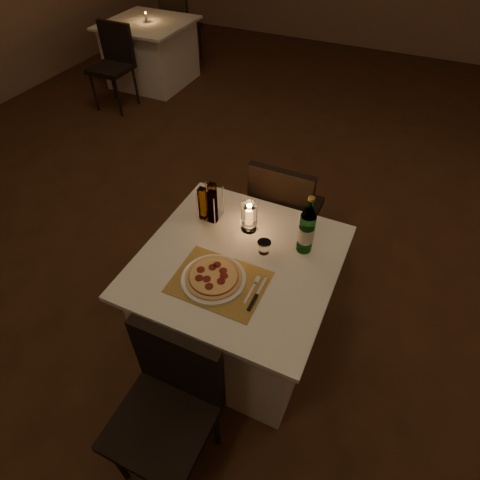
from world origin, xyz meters
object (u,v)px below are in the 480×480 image
at_px(chair_far, 283,207).
at_px(tumbler, 264,247).
at_px(chair_near, 170,398).
at_px(neighbor_table_left, 151,53).
at_px(main_table, 239,302).
at_px(plate, 214,279).
at_px(hurricane_candle, 249,215).
at_px(pizza, 214,277).
at_px(water_bottle, 307,230).

distance_m(chair_far, tumbler, 0.66).
xyz_separation_m(chair_near, neighbor_table_left, (-2.66, 3.81, -0.18)).
xyz_separation_m(chair_near, tumbler, (0.10, 0.82, 0.23)).
distance_m(main_table, neighbor_table_left, 4.08).
bearing_deg(chair_far, neighbor_table_left, 138.20).
height_order(main_table, plate, plate).
bearing_deg(tumbler, hurricane_candle, 137.83).
xyz_separation_m(tumbler, hurricane_candle, (-0.14, 0.13, 0.07)).
distance_m(chair_near, neighbor_table_left, 4.65).
xyz_separation_m(plate, neighbor_table_left, (-2.61, 3.27, -0.38)).
xyz_separation_m(main_table, chair_far, (0.00, 0.71, 0.18)).
bearing_deg(neighbor_table_left, main_table, -49.30).
bearing_deg(tumbler, main_table, -134.58).
bearing_deg(main_table, plate, -105.52).
height_order(chair_near, tumbler, chair_near).
height_order(chair_near, pizza, chair_near).
relative_size(chair_near, tumbler, 12.58).
bearing_deg(neighbor_table_left, pizza, -51.43).
height_order(main_table, neighbor_table_left, same).
distance_m(plate, pizza, 0.02).
height_order(pizza, tumbler, tumbler).
bearing_deg(tumbler, chair_near, -96.99).
bearing_deg(hurricane_candle, pizza, -91.01).
distance_m(main_table, plate, 0.42).
bearing_deg(hurricane_candle, chair_near, -87.40).
distance_m(chair_near, chair_far, 1.43).
bearing_deg(chair_near, hurricane_candle, 92.60).
bearing_deg(water_bottle, pizza, -130.64).
distance_m(chair_far, plate, 0.92).
bearing_deg(hurricane_candle, neighbor_table_left, 132.44).
bearing_deg(water_bottle, chair_far, 119.38).
relative_size(main_table, pizza, 3.57).
xyz_separation_m(main_table, chair_near, (0.00, -0.71, 0.18)).
xyz_separation_m(main_table, tumbler, (0.10, 0.10, 0.40)).
relative_size(chair_near, hurricane_candle, 5.12).
height_order(chair_far, hurricane_candle, hurricane_candle).
relative_size(chair_near, water_bottle, 2.59).
height_order(chair_near, plate, chair_near).
bearing_deg(pizza, tumbler, 61.91).
height_order(plate, tumbler, tumbler).
bearing_deg(pizza, neighbor_table_left, 128.57).
relative_size(plate, tumbler, 4.47).
relative_size(main_table, neighbor_table_left, 1.00).
height_order(tumbler, neighbor_table_left, tumbler).
bearing_deg(chair_far, chair_near, -90.00).
bearing_deg(chair_near, water_bottle, 72.90).
bearing_deg(chair_near, neighbor_table_left, 124.94).
distance_m(chair_near, pizza, 0.58).
relative_size(chair_near, neighbor_table_left, 0.90).
bearing_deg(tumbler, neighbor_table_left, 132.70).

